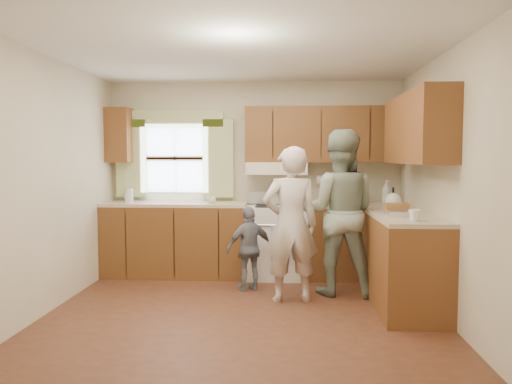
# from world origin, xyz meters

# --- Properties ---
(room) EXTENTS (3.80, 3.80, 3.80)m
(room) POSITION_xyz_m (0.00, 0.00, 1.25)
(room) COLOR #492616
(room) RESTS_ON ground
(kitchen_fixtures) EXTENTS (3.80, 2.25, 2.15)m
(kitchen_fixtures) POSITION_xyz_m (0.61, 1.08, 0.84)
(kitchen_fixtures) COLOR #47270F
(kitchen_fixtures) RESTS_ON ground
(stove) EXTENTS (0.76, 0.67, 1.07)m
(stove) POSITION_xyz_m (0.30, 1.44, 0.47)
(stove) COLOR silver
(stove) RESTS_ON ground
(woman_left) EXTENTS (0.66, 0.50, 1.63)m
(woman_left) POSITION_xyz_m (0.47, 0.37, 0.81)
(woman_left) COLOR beige
(woman_left) RESTS_ON ground
(woman_right) EXTENTS (0.96, 0.79, 1.82)m
(woman_right) POSITION_xyz_m (1.00, 0.70, 0.91)
(woman_right) COLOR #264235
(woman_right) RESTS_ON ground
(child) EXTENTS (0.61, 0.47, 0.96)m
(child) POSITION_xyz_m (0.01, 0.77, 0.48)
(child) COLOR slate
(child) RESTS_ON ground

